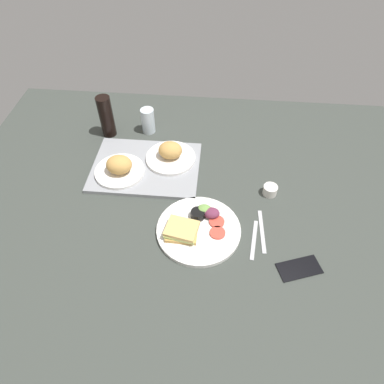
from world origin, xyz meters
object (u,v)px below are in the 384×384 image
bread_plate_far (170,154)px  knife (262,231)px  serving_tray (146,167)px  fork (254,239)px  plate_with_salad (197,227)px  bread_plate_near (119,168)px  drinking_glass (148,121)px  soda_bottle (106,117)px  cell_phone (299,268)px  espresso_cup (270,190)px

bread_plate_far → knife: size_ratio=1.12×
serving_tray → fork: 55.55cm
plate_with_salad → knife: size_ratio=1.61×
bread_plate_near → plate_with_salad: bread_plate_near is taller
drinking_glass → fork: size_ratio=0.70×
soda_bottle → plate_with_salad: bearing=-48.9°
bread_plate_near → knife: size_ratio=1.08×
bread_plate_near → cell_phone: bearing=-28.6°
bread_plate_near → knife: 62.35cm
serving_tray → bread_plate_far: bread_plate_far is taller
plate_with_salad → fork: size_ratio=1.80×
serving_tray → drinking_glass: drinking_glass is taller
serving_tray → drinking_glass: size_ratio=3.76×
serving_tray → bread_plate_near: size_ratio=2.19×
bread_plate_far → fork: bread_plate_far is taller
bread_plate_far → knife: (37.87, -33.89, -4.07)cm
cell_phone → fork: bearing=125.6°
bread_plate_near → cell_phone: (69.32, -37.76, -4.21)cm
soda_bottle → espresso_cup: size_ratio=3.51×
fork → cell_phone: size_ratio=1.18×
fork → cell_phone: cell_phone is taller
bread_plate_near → drinking_glass: bearing=77.9°
knife → cell_phone: (11.72, -14.29, 0.15)cm
plate_with_salad → espresso_cup: 34.21cm
soda_bottle → fork: (66.09, -54.42, -9.58)cm
fork → knife: size_ratio=0.89×
plate_with_salad → cell_phone: size_ratio=2.12×
bread_plate_far → plate_with_salad: (14.22, -35.49, -2.69)cm
espresso_cup → knife: espresso_cup is taller
plate_with_salad → bread_plate_far: bearing=111.8°
plate_with_salad → espresso_cup: size_ratio=5.46×
soda_bottle → espresso_cup: 79.77cm
bread_plate_near → plate_with_salad: (33.95, -25.06, -2.99)cm
cell_phone → espresso_cup: bearing=84.1°
fork → bread_plate_far: bearing=49.6°
soda_bottle → espresso_cup: bearing=-23.4°
bread_plate_far → espresso_cup: bread_plate_far is taller
plate_with_salad → espresso_cup: (27.41, 20.47, 0.37)cm
bread_plate_near → drinking_glass: drinking_glass is taller
knife → fork: bearing=140.4°
knife → cell_phone: bearing=-143.4°
serving_tray → soda_bottle: size_ratio=2.29×
serving_tray → knife: bearing=-31.0°
serving_tray → drinking_glass: bearing=97.0°
cell_phone → plate_with_salad: bearing=140.8°
serving_tray → drinking_glass: 26.13cm
espresso_cup → cell_phone: espresso_cup is taller
plate_with_salad → fork: (20.65, -2.40, -1.38)cm
bread_plate_near → bread_plate_far: size_ratio=0.96×
knife → drinking_glass: bearing=40.5°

